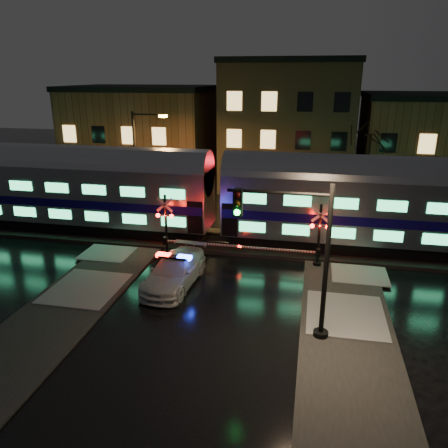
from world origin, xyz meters
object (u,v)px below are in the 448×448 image
at_px(crossing_signal_right, 312,242).
at_px(police_car, 174,271).
at_px(crossing_signal_left, 172,231).
at_px(traffic_light, 300,259).
at_px(streetlight, 139,158).

bearing_deg(crossing_signal_right, police_car, -151.61).
relative_size(crossing_signal_right, crossing_signal_left, 0.98).
xyz_separation_m(crossing_signal_right, traffic_light, (-0.51, -7.31, 2.02)).
bearing_deg(streetlight, police_car, -60.26).
height_order(crossing_signal_right, crossing_signal_left, crossing_signal_left).
height_order(traffic_light, streetlight, streetlight).
bearing_deg(crossing_signal_left, crossing_signal_right, -0.01).
distance_m(police_car, traffic_light, 7.89).
bearing_deg(police_car, crossing_signal_right, 32.35).
bearing_deg(streetlight, crossing_signal_right, -27.31).
bearing_deg(streetlight, crossing_signal_left, -55.40).
xyz_separation_m(traffic_light, streetlight, (-12.47, 14.01, 1.08)).
relative_size(crossing_signal_right, traffic_light, 0.79).
height_order(police_car, crossing_signal_left, crossing_signal_left).
bearing_deg(crossing_signal_right, crossing_signal_left, 179.99).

